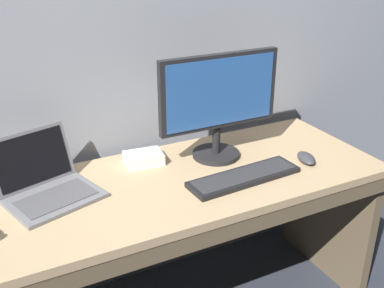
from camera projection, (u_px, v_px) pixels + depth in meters
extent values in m
cube|color=tan|center=(166.00, 186.00, 1.82)|extent=(1.81, 0.65, 0.03)
cube|color=brown|center=(327.00, 209.00, 2.33)|extent=(0.05, 0.60, 0.69)
cube|color=brown|center=(202.00, 239.00, 1.59)|extent=(1.74, 0.02, 0.07)
cube|color=slate|center=(55.00, 198.00, 1.68)|extent=(0.37, 0.32, 0.01)
cube|color=#505054|center=(56.00, 198.00, 1.67)|extent=(0.30, 0.22, 0.00)
cube|color=slate|center=(31.00, 159.00, 1.74)|extent=(0.32, 0.16, 0.21)
cube|color=black|center=(32.00, 159.00, 1.73)|extent=(0.28, 0.14, 0.18)
cylinder|color=black|center=(216.00, 154.00, 2.02)|extent=(0.21, 0.21, 0.02)
cylinder|color=black|center=(216.00, 139.00, 1.99)|extent=(0.03, 0.03, 0.13)
cube|color=black|center=(219.00, 91.00, 1.89)|extent=(0.53, 0.03, 0.31)
cube|color=#28569E|center=(222.00, 92.00, 1.87)|extent=(0.49, 0.00, 0.28)
cube|color=black|center=(244.00, 177.00, 1.83)|extent=(0.48, 0.16, 0.02)
cube|color=#2D2D30|center=(244.00, 174.00, 1.82)|extent=(0.45, 0.14, 0.00)
ellipsoid|color=#38383D|center=(306.00, 158.00, 1.97)|extent=(0.10, 0.13, 0.03)
cube|color=silver|center=(144.00, 158.00, 1.95)|extent=(0.17, 0.13, 0.05)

